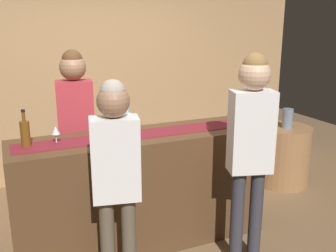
{
  "coord_description": "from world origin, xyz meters",
  "views": [
    {
      "loc": [
        -1.09,
        -3.06,
        2.0
      ],
      "look_at": [
        0.25,
        0.0,
        1.1
      ],
      "focal_mm": 41.14,
      "sensor_mm": 36.0,
      "label": 1
    }
  ],
  "objects_px": {
    "wine_bottle_clear": "(128,124)",
    "wine_bottle_amber": "(25,133)",
    "customer_browsing": "(116,168)",
    "wine_glass_mid_counter": "(56,131)",
    "round_side_table": "(282,155)",
    "wine_glass_near_customer": "(243,114)",
    "bartender": "(76,119)",
    "customer_sipping": "(251,137)",
    "vase_on_side_table": "(288,118)"
  },
  "relations": [
    {
      "from": "customer_browsing",
      "to": "round_side_table",
      "type": "bearing_deg",
      "value": 36.76
    },
    {
      "from": "wine_bottle_clear",
      "to": "customer_sipping",
      "type": "bearing_deg",
      "value": -37.36
    },
    {
      "from": "customer_sipping",
      "to": "wine_glass_near_customer",
      "type": "bearing_deg",
      "value": 78.18
    },
    {
      "from": "wine_bottle_clear",
      "to": "wine_glass_near_customer",
      "type": "xyz_separation_m",
      "value": [
        1.13,
        -0.06,
        -0.01
      ]
    },
    {
      "from": "bartender",
      "to": "round_side_table",
      "type": "distance_m",
      "value": 2.66
    },
    {
      "from": "customer_sipping",
      "to": "vase_on_side_table",
      "type": "xyz_separation_m",
      "value": [
        1.4,
        1.19,
        -0.25
      ]
    },
    {
      "from": "wine_glass_near_customer",
      "to": "customer_sipping",
      "type": "xyz_separation_m",
      "value": [
        -0.31,
        -0.57,
        -0.04
      ]
    },
    {
      "from": "wine_glass_mid_counter",
      "to": "customer_browsing",
      "type": "xyz_separation_m",
      "value": [
        0.32,
        -0.6,
        -0.15
      ]
    },
    {
      "from": "bartender",
      "to": "customer_browsing",
      "type": "height_order",
      "value": "bartender"
    },
    {
      "from": "wine_bottle_clear",
      "to": "wine_bottle_amber",
      "type": "relative_size",
      "value": 1.0
    },
    {
      "from": "wine_bottle_clear",
      "to": "bartender",
      "type": "bearing_deg",
      "value": 118.74
    },
    {
      "from": "wine_glass_near_customer",
      "to": "customer_browsing",
      "type": "height_order",
      "value": "customer_browsing"
    },
    {
      "from": "customer_sipping",
      "to": "wine_bottle_clear",
      "type": "bearing_deg",
      "value": 159.19
    },
    {
      "from": "bartender",
      "to": "customer_sipping",
      "type": "xyz_separation_m",
      "value": [
        1.15,
        -1.23,
        0.02
      ]
    },
    {
      "from": "wine_bottle_amber",
      "to": "wine_bottle_clear",
      "type": "bearing_deg",
      "value": -4.13
    },
    {
      "from": "wine_bottle_amber",
      "to": "customer_sipping",
      "type": "xyz_separation_m",
      "value": [
        1.64,
        -0.68,
        -0.05
      ]
    },
    {
      "from": "customer_sipping",
      "to": "round_side_table",
      "type": "distance_m",
      "value": 2.01
    },
    {
      "from": "wine_bottle_amber",
      "to": "wine_glass_mid_counter",
      "type": "height_order",
      "value": "wine_bottle_amber"
    },
    {
      "from": "wine_bottle_amber",
      "to": "wine_glass_mid_counter",
      "type": "distance_m",
      "value": 0.23
    },
    {
      "from": "wine_bottle_clear",
      "to": "bartender",
      "type": "distance_m",
      "value": 0.69
    },
    {
      "from": "wine_glass_near_customer",
      "to": "customer_browsing",
      "type": "distance_m",
      "value": 1.49
    },
    {
      "from": "wine_bottle_clear",
      "to": "bartender",
      "type": "height_order",
      "value": "bartender"
    },
    {
      "from": "customer_browsing",
      "to": "round_side_table",
      "type": "height_order",
      "value": "customer_browsing"
    },
    {
      "from": "wine_bottle_clear",
      "to": "customer_browsing",
      "type": "xyz_separation_m",
      "value": [
        -0.27,
        -0.54,
        -0.16
      ]
    },
    {
      "from": "customer_sipping",
      "to": "round_side_table",
      "type": "bearing_deg",
      "value": 57.74
    },
    {
      "from": "wine_glass_near_customer",
      "to": "vase_on_side_table",
      "type": "xyz_separation_m",
      "value": [
        1.1,
        0.62,
        -0.29
      ]
    },
    {
      "from": "bartender",
      "to": "customer_browsing",
      "type": "relative_size",
      "value": 1.08
    },
    {
      "from": "wine_bottle_amber",
      "to": "bartender",
      "type": "relative_size",
      "value": 0.17
    },
    {
      "from": "wine_bottle_clear",
      "to": "wine_bottle_amber",
      "type": "height_order",
      "value": "same"
    },
    {
      "from": "wine_bottle_amber",
      "to": "round_side_table",
      "type": "xyz_separation_m",
      "value": [
        3.05,
        0.55,
        -0.79
      ]
    },
    {
      "from": "customer_browsing",
      "to": "customer_sipping",
      "type": "bearing_deg",
      "value": 7.71
    },
    {
      "from": "vase_on_side_table",
      "to": "wine_bottle_clear",
      "type": "bearing_deg",
      "value": -165.72
    },
    {
      "from": "wine_glass_near_customer",
      "to": "bartender",
      "type": "bearing_deg",
      "value": 155.58
    },
    {
      "from": "bartender",
      "to": "customer_browsing",
      "type": "xyz_separation_m",
      "value": [
        0.06,
        -1.15,
        -0.1
      ]
    },
    {
      "from": "wine_glass_mid_counter",
      "to": "round_side_table",
      "type": "relative_size",
      "value": 0.19
    },
    {
      "from": "customer_browsing",
      "to": "vase_on_side_table",
      "type": "xyz_separation_m",
      "value": [
        2.49,
        1.11,
        -0.14
      ]
    },
    {
      "from": "wine_bottle_clear",
      "to": "wine_glass_mid_counter",
      "type": "height_order",
      "value": "wine_bottle_clear"
    },
    {
      "from": "wine_bottle_amber",
      "to": "bartender",
      "type": "height_order",
      "value": "bartender"
    },
    {
      "from": "wine_glass_mid_counter",
      "to": "customer_browsing",
      "type": "distance_m",
      "value": 0.7
    },
    {
      "from": "bartender",
      "to": "round_side_table",
      "type": "height_order",
      "value": "bartender"
    },
    {
      "from": "customer_sipping",
      "to": "vase_on_side_table",
      "type": "bearing_deg",
      "value": 56.87
    },
    {
      "from": "wine_glass_near_customer",
      "to": "customer_browsing",
      "type": "xyz_separation_m",
      "value": [
        -1.4,
        -0.48,
        -0.15
      ]
    },
    {
      "from": "round_side_table",
      "to": "bartender",
      "type": "bearing_deg",
      "value": -179.9
    },
    {
      "from": "wine_bottle_amber",
      "to": "wine_glass_near_customer",
      "type": "relative_size",
      "value": 2.1
    },
    {
      "from": "wine_glass_mid_counter",
      "to": "round_side_table",
      "type": "xyz_separation_m",
      "value": [
        2.82,
        0.55,
        -0.78
      ]
    },
    {
      "from": "wine_bottle_amber",
      "to": "vase_on_side_table",
      "type": "height_order",
      "value": "wine_bottle_amber"
    },
    {
      "from": "wine_glass_mid_counter",
      "to": "customer_browsing",
      "type": "relative_size",
      "value": 0.09
    },
    {
      "from": "wine_glass_near_customer",
      "to": "wine_glass_mid_counter",
      "type": "relative_size",
      "value": 1.0
    },
    {
      "from": "round_side_table",
      "to": "customer_sipping",
      "type": "bearing_deg",
      "value": -138.81
    },
    {
      "from": "bartender",
      "to": "customer_sipping",
      "type": "relative_size",
      "value": 0.99
    }
  ]
}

